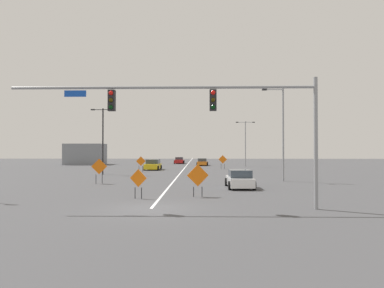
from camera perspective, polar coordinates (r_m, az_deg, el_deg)
ground at (r=17.78m, az=-6.67°, el=-10.41°), size 186.43×186.43×0.00m
road_centre_stripe at (r=69.26m, az=-0.72°, el=-3.32°), size 0.16×103.57×0.01m
traffic_signal_assembly at (r=17.48m, az=2.50°, el=5.77°), size 15.28×0.44×6.52m
street_lamp_mid_right at (r=33.48m, az=14.38°, el=2.26°), size 2.02×0.24×8.65m
street_lamp_near_right at (r=60.52m, az=8.68°, el=0.68°), size 3.24×0.24×7.74m
street_lamp_near_left at (r=42.49m, az=-14.29°, el=1.35°), size 2.85×0.24×7.78m
construction_sign_median_far at (r=52.86m, az=5.03°, el=-2.63°), size 1.27×0.07×2.08m
construction_sign_right_lane at (r=21.85m, az=0.95°, el=-5.32°), size 1.35×0.35×2.02m
construction_sign_left_lane at (r=21.31m, az=-8.73°, el=-5.80°), size 1.05×0.30×1.77m
construction_sign_median_near at (r=46.02m, az=-8.32°, el=-2.92°), size 1.25×0.12×2.04m
construction_sign_right_shoulder at (r=31.10m, az=-14.87°, el=-3.75°), size 1.33×0.24×2.15m
car_orange_mid at (r=64.00m, az=1.70°, el=-2.97°), size 2.14×4.45×1.32m
car_red_approaching at (r=72.63m, az=-2.08°, el=-2.72°), size 2.02×4.29×1.34m
car_yellow_passing at (r=50.86m, az=-6.37°, el=-3.38°), size 2.25×4.29×1.52m
car_white_distant at (r=27.16m, az=7.76°, el=-5.71°), size 2.02×4.12×1.40m
roadside_building_west at (r=71.31m, az=-16.96°, el=-1.59°), size 7.15×5.19×4.04m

